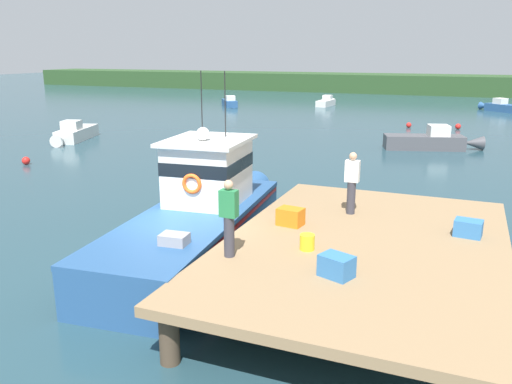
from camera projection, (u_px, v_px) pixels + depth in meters
ground_plane at (180, 261)px, 13.64m from camera, size 200.00×200.00×0.00m
dock at (365, 247)px, 11.61m from camera, size 6.00×9.00×1.20m
main_fishing_boat at (200, 215)px, 14.15m from camera, size 3.28×9.93×4.80m
crate_stack_mid_dock at (468, 228)px, 11.90m from camera, size 0.65×0.51×0.38m
crate_stack_near_edge at (290, 217)px, 12.66m from camera, size 0.66×0.52×0.43m
crate_single_far at (337, 266)px, 9.75m from camera, size 0.72×0.63×0.42m
bait_bucket at (307, 242)px, 11.09m from camera, size 0.32×0.32×0.34m
deckhand_by_the_boat at (352, 182)px, 13.41m from camera, size 0.36×0.22×1.63m
deckhand_further_back at (229, 217)px, 10.55m from camera, size 0.36×0.22×1.63m
moored_boat_far_right at (230, 103)px, 52.22m from camera, size 3.11×4.00×1.09m
moored_boat_off_the_point at (327, 102)px, 52.81m from camera, size 1.24×4.20×1.06m
moored_boat_mid_harbor at (431, 141)px, 29.12m from camera, size 5.47×2.59×1.37m
moored_boat_far_left at (75, 133)px, 32.09m from camera, size 2.46×5.04×1.27m
moored_boat_outer_mooring at (503, 107)px, 47.59m from camera, size 4.16×3.84×1.20m
mooring_buoy_spare_mooring at (409, 125)px, 37.60m from camera, size 0.37×0.37×0.37m
mooring_buoy_inshore at (26, 161)px, 25.24m from camera, size 0.38×0.38×0.38m
mooring_buoy_outer at (458, 126)px, 36.83m from camera, size 0.39×0.39×0.39m
far_shoreline at (417, 84)px, 68.76m from camera, size 120.00×8.00×2.40m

